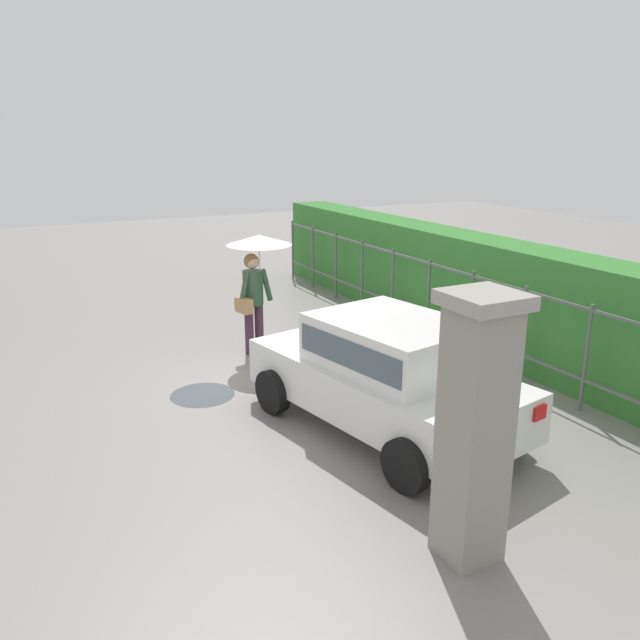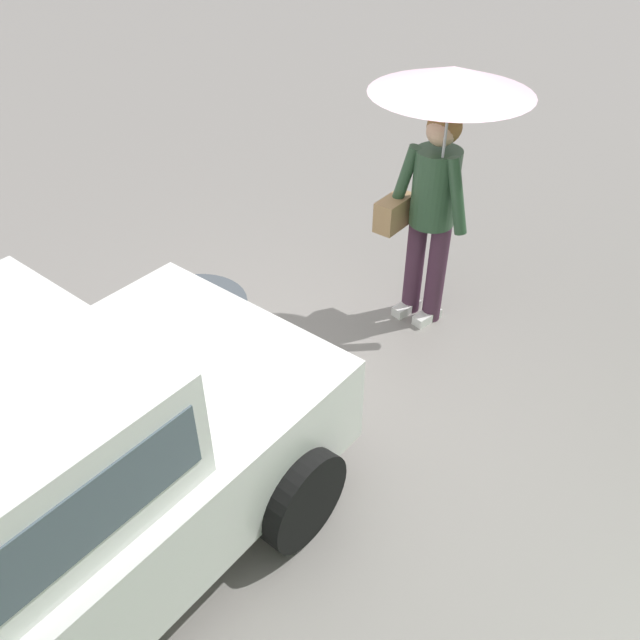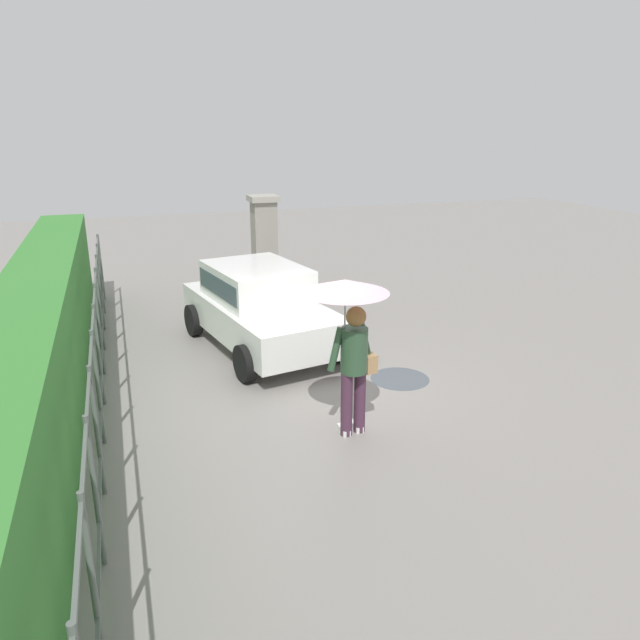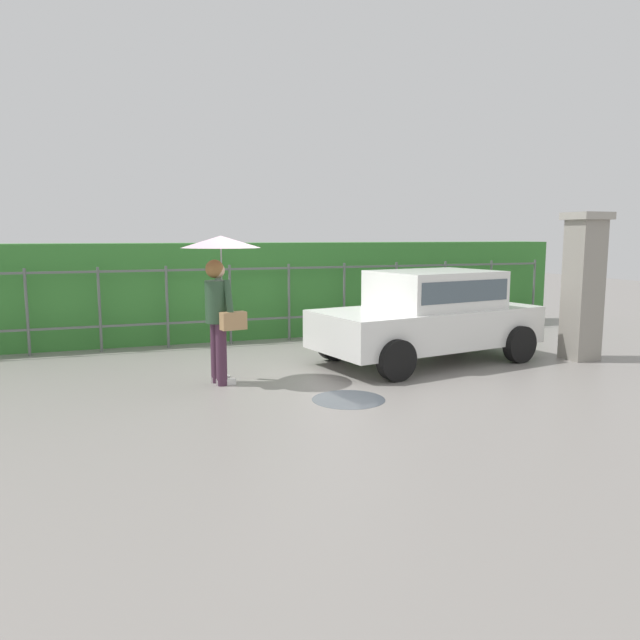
# 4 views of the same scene
# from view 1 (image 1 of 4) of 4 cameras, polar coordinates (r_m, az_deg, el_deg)

# --- Properties ---
(ground_plane) EXTENTS (40.00, 40.00, 0.00)m
(ground_plane) POSITION_cam_1_polar(r_m,az_deg,el_deg) (9.92, -1.92, -5.04)
(ground_plane) COLOR gray
(car) EXTENTS (3.95, 2.40, 1.48)m
(car) POSITION_cam_1_polar(r_m,az_deg,el_deg) (7.93, 6.04, -4.52)
(car) COLOR white
(car) RESTS_ON ground
(pedestrian) EXTENTS (1.09, 1.09, 2.05)m
(pedestrian) POSITION_cam_1_polar(r_m,az_deg,el_deg) (10.56, -5.78, 4.90)
(pedestrian) COLOR #47283D
(pedestrian) RESTS_ON ground
(gate_pillar) EXTENTS (0.60, 0.60, 2.42)m
(gate_pillar) POSITION_cam_1_polar(r_m,az_deg,el_deg) (5.58, 13.76, -9.40)
(gate_pillar) COLOR gray
(gate_pillar) RESTS_ON ground
(fence_section) EXTENTS (12.83, 0.05, 1.50)m
(fence_section) POSITION_cam_1_polar(r_m,az_deg,el_deg) (11.11, 11.51, 1.47)
(fence_section) COLOR #59605B
(fence_section) RESTS_ON ground
(hedge_row) EXTENTS (13.78, 0.90, 1.90)m
(hedge_row) POSITION_cam_1_polar(r_m,az_deg,el_deg) (11.52, 14.28, 2.46)
(hedge_row) COLOR #387F33
(hedge_row) RESTS_ON ground
(puddle_near) EXTENTS (0.93, 0.93, 0.00)m
(puddle_near) POSITION_cam_1_polar(r_m,az_deg,el_deg) (9.37, -10.53, -6.63)
(puddle_near) COLOR #4C545B
(puddle_near) RESTS_ON ground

